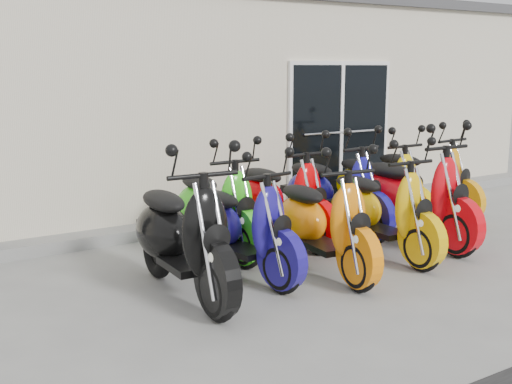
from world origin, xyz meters
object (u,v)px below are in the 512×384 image
Objects in this scene: scooter_back_blue at (334,180)px; scooter_back_extra at (424,169)px; scooter_front_red at (414,182)px; scooter_front_blue at (240,212)px; scooter_back_red at (282,186)px; scooter_front_orange_b at (381,196)px; scooter_back_green at (216,194)px; scooter_front_black at (182,218)px; scooter_back_yellow at (380,175)px; scooter_front_orange_a at (323,208)px.

scooter_back_blue is 1.00× the size of scooter_back_extra.
scooter_front_red reaches higher than scooter_back_blue.
scooter_back_red reaches higher than scooter_front_blue.
scooter_front_red is at bearing -66.43° from scooter_back_blue.
scooter_back_red is at bearing 172.96° from scooter_back_extra.
scooter_front_blue is 0.97× the size of scooter_back_red.
scooter_back_blue is at bearing 80.87° from scooter_front_orange_b.
scooter_front_orange_b is 0.92× the size of scooter_front_red.
scooter_back_red is at bearing 146.86° from scooter_front_red.
scooter_back_green is at bearing 172.58° from scooter_back_blue.
scooter_back_extra is at bearing 15.94° from scooter_front_black.
scooter_front_black reaches higher than scooter_back_red.
scooter_back_yellow is (2.64, 0.00, -0.00)m from scooter_back_green.
scooter_back_yellow is 0.98× the size of scooter_back_extra.
scooter_front_orange_a is at bearing -109.48° from scooter_back_red.
scooter_front_black is 1.10× the size of scooter_front_blue.
scooter_front_blue is 0.98× the size of scooter_front_orange_b.
scooter_front_blue is 1.48m from scooter_back_red.
scooter_front_red is (3.32, 0.17, 0.00)m from scooter_front_black.
scooter_back_red is (-0.63, 1.13, 0.00)m from scooter_front_orange_b.
scooter_back_red is (1.95, 1.10, -0.06)m from scooter_front_black.
scooter_front_red is at bearing -38.18° from scooter_back_red.
scooter_front_orange_a and scooter_back_yellow have the same top height.
scooter_back_blue is at bearing 121.33° from scooter_front_red.
scooter_front_orange_b is at bearing -35.72° from scooter_back_green.
scooter_front_blue is at bearing 174.15° from scooter_front_orange_b.
scooter_front_orange_a is 1.00× the size of scooter_back_yellow.
scooter_front_orange_b reaches higher than scooter_front_blue.
scooter_front_black reaches higher than scooter_back_blue.
scooter_back_extra reaches higher than scooter_back_yellow.
scooter_front_black is 1.08× the size of scooter_back_green.
scooter_front_orange_a is at bearing -163.38° from scooter_back_extra.
scooter_front_orange_a is 0.98m from scooter_front_orange_b.
scooter_front_orange_b is 1.00× the size of scooter_back_yellow.
scooter_front_orange_a is at bearing -149.13° from scooter_back_yellow.
scooter_front_orange_a is 1.75m from scooter_front_red.
scooter_back_extra is (2.53, -0.01, 0.01)m from scooter_back_red.
scooter_front_orange_b is 1.14m from scooter_back_blue.
scooter_back_green is 0.95m from scooter_back_red.
scooter_front_red is 1.07m from scooter_back_blue.
scooter_back_yellow is 0.85m from scooter_back_extra.
scooter_back_extra reaches higher than scooter_back_red.
scooter_back_green is at bearing 145.78° from scooter_front_orange_b.
scooter_back_yellow is at bearing 19.29° from scooter_front_black.
scooter_back_blue is at bearing 23.65° from scooter_front_black.
scooter_back_red reaches higher than scooter_back_green.
scooter_front_orange_b is 1.95m from scooter_back_green.
scooter_front_red reaches higher than scooter_front_black.
scooter_front_black is 2.57m from scooter_front_orange_b.
scooter_back_green is 0.98× the size of scooter_back_blue.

